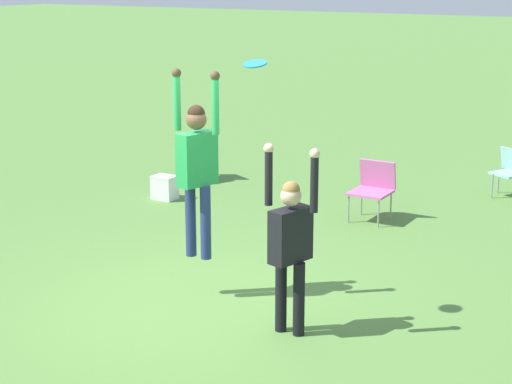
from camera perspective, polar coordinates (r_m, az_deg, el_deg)
name	(u,v)px	position (r m, az deg, el deg)	size (l,w,h in m)	color
ground_plane	(197,303)	(9.71, -3.94, -7.38)	(120.00, 120.00, 0.00)	#56843D
person_jumping	(197,160)	(9.44, -3.95, 2.14)	(0.61, 0.49, 2.12)	navy
person_defending	(291,237)	(8.59, 2.32, -3.03)	(0.61, 0.50, 1.97)	black
frisbee	(255,64)	(8.52, -0.06, 8.55)	(0.24, 0.24, 0.07)	#2D9EDB
camping_chair_1	(373,186)	(12.80, 7.83, 0.43)	(0.56, 0.60, 0.88)	gray
camping_chair_2	(510,168)	(14.60, 16.55, 1.52)	(0.60, 0.66, 0.78)	gray
camping_chair_4	(199,150)	(15.11, -3.80, 2.79)	(0.65, 0.71, 0.90)	gray
cooler_box	(165,187)	(13.95, -6.11, 0.30)	(0.38, 0.29, 0.39)	white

